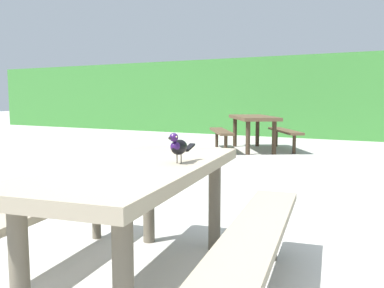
# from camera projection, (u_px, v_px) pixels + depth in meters

# --- Properties ---
(ground_plane) EXTENTS (60.00, 60.00, 0.00)m
(ground_plane) POSITION_uv_depth(u_px,v_px,m) (180.00, 283.00, 2.52)
(ground_plane) COLOR #B7B5AD
(hedge_wall) EXTENTS (28.00, 1.34, 2.32)m
(hedge_wall) POSITION_uv_depth(u_px,v_px,m) (369.00, 97.00, 11.24)
(hedge_wall) COLOR #387A33
(hedge_wall) RESTS_ON ground
(picnic_table_foreground) EXTENTS (1.95, 1.98, 0.74)m
(picnic_table_foreground) POSITION_uv_depth(u_px,v_px,m) (139.00, 194.00, 2.43)
(picnic_table_foreground) COLOR gray
(picnic_table_foreground) RESTS_ON ground
(bird_grackle) EXTENTS (0.07, 0.29, 0.18)m
(bird_grackle) POSITION_uv_depth(u_px,v_px,m) (179.00, 146.00, 2.41)
(bird_grackle) COLOR black
(bird_grackle) RESTS_ON picnic_table_foreground
(picnic_table_mid_left) EXTENTS (2.34, 2.35, 0.74)m
(picnic_table_mid_left) POSITION_uv_depth(u_px,v_px,m) (253.00, 125.00, 8.88)
(picnic_table_mid_left) COLOR brown
(picnic_table_mid_left) RESTS_ON ground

